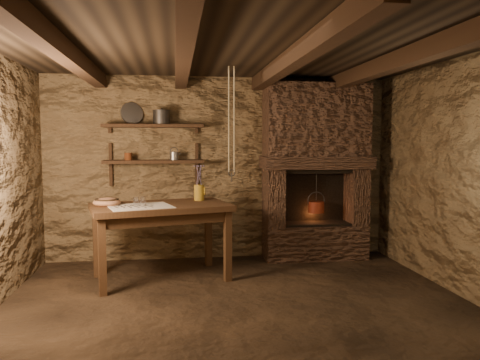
{
  "coord_description": "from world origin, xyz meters",
  "views": [
    {
      "loc": [
        -0.58,
        -4.18,
        1.56
      ],
      "look_at": [
        0.13,
        0.9,
        1.13
      ],
      "focal_mm": 35.0,
      "sensor_mm": 36.0,
      "label": 1
    }
  ],
  "objects": [
    {
      "name": "floor",
      "position": [
        0.0,
        0.0,
        0.0
      ],
      "size": [
        4.5,
        4.5,
        0.0
      ],
      "primitive_type": "plane",
      "color": "black",
      "rests_on": "ground"
    },
    {
      "name": "back_wall",
      "position": [
        0.0,
        2.0,
        1.2
      ],
      "size": [
        4.5,
        0.04,
        2.4
      ],
      "primitive_type": "cube",
      "color": "brown",
      "rests_on": "floor"
    },
    {
      "name": "front_wall",
      "position": [
        0.0,
        -2.0,
        1.2
      ],
      "size": [
        4.5,
        0.04,
        2.4
      ],
      "primitive_type": "cube",
      "color": "brown",
      "rests_on": "floor"
    },
    {
      "name": "right_wall",
      "position": [
        2.25,
        0.0,
        1.2
      ],
      "size": [
        0.04,
        4.0,
        2.4
      ],
      "primitive_type": "cube",
      "color": "brown",
      "rests_on": "floor"
    },
    {
      "name": "ceiling",
      "position": [
        0.0,
        0.0,
        2.4
      ],
      "size": [
        4.5,
        4.0,
        0.04
      ],
      "primitive_type": "cube",
      "color": "black",
      "rests_on": "back_wall"
    },
    {
      "name": "beam_far_left",
      "position": [
        -1.5,
        0.0,
        2.31
      ],
      "size": [
        0.14,
        3.95,
        0.16
      ],
      "primitive_type": "cube",
      "color": "black",
      "rests_on": "ceiling"
    },
    {
      "name": "beam_mid_left",
      "position": [
        -0.5,
        0.0,
        2.31
      ],
      "size": [
        0.14,
        3.95,
        0.16
      ],
      "primitive_type": "cube",
      "color": "black",
      "rests_on": "ceiling"
    },
    {
      "name": "beam_mid_right",
      "position": [
        0.5,
        0.0,
        2.31
      ],
      "size": [
        0.14,
        3.95,
        0.16
      ],
      "primitive_type": "cube",
      "color": "black",
      "rests_on": "ceiling"
    },
    {
      "name": "beam_far_right",
      "position": [
        1.5,
        0.0,
        2.31
      ],
      "size": [
        0.14,
        3.95,
        0.16
      ],
      "primitive_type": "cube",
      "color": "black",
      "rests_on": "ceiling"
    },
    {
      "name": "shelf_lower",
      "position": [
        -0.85,
        1.84,
        1.3
      ],
      "size": [
        1.25,
        0.3,
        0.04
      ],
      "primitive_type": "cube",
      "color": "black",
      "rests_on": "back_wall"
    },
    {
      "name": "shelf_upper",
      "position": [
        -0.85,
        1.84,
        1.75
      ],
      "size": [
        1.25,
        0.3,
        0.04
      ],
      "primitive_type": "cube",
      "color": "black",
      "rests_on": "back_wall"
    },
    {
      "name": "hearth",
      "position": [
        1.25,
        1.77,
        1.23
      ],
      "size": [
        1.43,
        0.51,
        2.3
      ],
      "color": "#3D291E",
      "rests_on": "floor"
    },
    {
      "name": "work_table",
      "position": [
        -0.75,
        1.08,
        0.46
      ],
      "size": [
        1.65,
        1.18,
        0.85
      ],
      "rotation": [
        0.0,
        0.0,
        0.24
      ],
      "color": "#372213",
      "rests_on": "floor"
    },
    {
      "name": "linen_cloth",
      "position": [
        -0.96,
        0.91,
        0.86
      ],
      "size": [
        0.77,
        0.69,
        0.01
      ],
      "primitive_type": "cube",
      "rotation": [
        0.0,
        0.0,
        0.29
      ],
      "color": "beige",
      "rests_on": "work_table"
    },
    {
      "name": "pewter_cutlery_row",
      "position": [
        -0.96,
        0.89,
        0.87
      ],
      "size": [
        0.58,
        0.36,
        0.01
      ],
      "primitive_type": null,
      "rotation": [
        0.0,
        0.0,
        0.29
      ],
      "color": "gray",
      "rests_on": "linen_cloth"
    },
    {
      "name": "drinking_glasses",
      "position": [
        -0.94,
        1.03,
        0.9
      ],
      "size": [
        0.21,
        0.06,
        0.08
      ],
      "primitive_type": null,
      "color": "white",
      "rests_on": "linen_cloth"
    },
    {
      "name": "stoneware_jug",
      "position": [
        -0.3,
        1.38,
        1.04
      ],
      "size": [
        0.15,
        0.15,
        0.43
      ],
      "rotation": [
        0.0,
        0.0,
        0.26
      ],
      "color": "olive",
      "rests_on": "work_table"
    },
    {
      "name": "wooden_bowl",
      "position": [
        -1.33,
        1.06,
        0.89
      ],
      "size": [
        0.39,
        0.39,
        0.11
      ],
      "primitive_type": "ellipsoid",
      "rotation": [
        0.0,
        0.0,
        -0.38
      ],
      "color": "#9A6442",
      "rests_on": "work_table"
    },
    {
      "name": "iron_stockpot",
      "position": [
        -0.75,
        1.84,
        1.85
      ],
      "size": [
        0.27,
        0.27,
        0.16
      ],
      "primitive_type": "cylinder",
      "rotation": [
        0.0,
        0.0,
        -0.36
      ],
      "color": "#2A2825",
      "rests_on": "shelf_upper"
    },
    {
      "name": "tin_pan",
      "position": [
        -1.12,
        1.94,
        1.91
      ],
      "size": [
        0.31,
        0.21,
        0.28
      ],
      "primitive_type": "cylinder",
      "rotation": [
        1.26,
        0.0,
        0.35
      ],
      "color": "gray",
      "rests_on": "shelf_upper"
    },
    {
      "name": "small_kettle",
      "position": [
        -0.59,
        1.84,
        1.37
      ],
      "size": [
        0.18,
        0.16,
        0.16
      ],
      "primitive_type": null,
      "rotation": [
        0.0,
        0.0,
        -0.41
      ],
      "color": "gray",
      "rests_on": "shelf_lower"
    },
    {
      "name": "rusty_tin",
      "position": [
        -1.17,
        1.84,
        1.37
      ],
      "size": [
        0.11,
        0.11,
        0.09
      ],
      "primitive_type": "cylinder",
      "rotation": [
        0.0,
        0.0,
        0.19
      ],
      "color": "#532510",
      "rests_on": "shelf_lower"
    },
    {
      "name": "red_pot",
      "position": [
        1.25,
        1.72,
        0.7
      ],
      "size": [
        0.28,
        0.28,
        0.54
      ],
      "rotation": [
        0.0,
        0.0,
        0.42
      ],
      "color": "maroon",
      "rests_on": "hearth"
    },
    {
      "name": "hanging_ropes",
      "position": [
        0.05,
        1.05,
        1.8
      ],
      "size": [
        0.08,
        0.08,
        1.2
      ],
      "primitive_type": null,
      "color": "#CBBD8F",
      "rests_on": "ceiling"
    }
  ]
}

